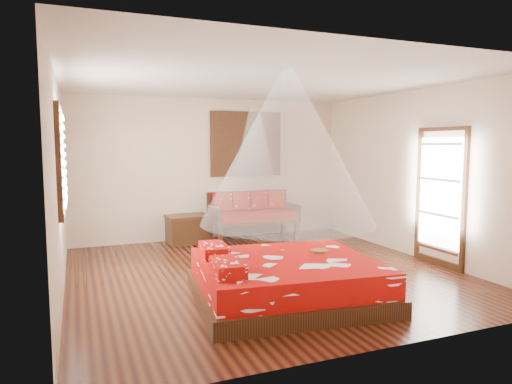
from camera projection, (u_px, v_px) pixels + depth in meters
room at (264, 179)px, 6.62m from camera, size 5.54×5.54×2.84m
bed at (285, 279)px, 5.57m from camera, size 2.38×2.20×0.65m
daybed at (252, 213)px, 9.18m from camera, size 1.73×0.77×0.94m
storage_chest at (187, 229)px, 8.79m from camera, size 0.82×0.62×0.54m
shutter_panel at (246, 144)px, 9.35m from camera, size 1.52×0.06×1.32m
window_left at (62, 160)px, 5.78m from camera, size 0.10×1.74×1.34m
glazed_door at (440, 198)px, 7.10m from camera, size 0.08×1.02×2.16m
wine_tray at (319, 248)px, 5.92m from camera, size 0.23×0.23×0.19m
mosquito_net_main at (288, 148)px, 5.40m from camera, size 2.09×2.09×1.80m
mosquito_net_daybed at (254, 139)px, 8.91m from camera, size 0.80×0.80×1.50m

